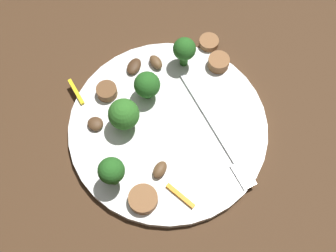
{
  "coord_description": "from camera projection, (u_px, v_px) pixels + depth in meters",
  "views": [
    {
      "loc": [
        0.22,
        -0.09,
        0.53
      ],
      "look_at": [
        0.0,
        0.0,
        0.01
      ],
      "focal_mm": 46.78,
      "sensor_mm": 36.0,
      "label": 1
    }
  ],
  "objects": [
    {
      "name": "broccoli_floret_1",
      "position": [
        147.0,
        85.0,
        0.56
      ],
      "size": [
        0.03,
        0.03,
        0.05
      ],
      "color": "#296420",
      "rests_on": "plate"
    },
    {
      "name": "broccoli_floret_3",
      "position": [
        111.0,
        171.0,
        0.51
      ],
      "size": [
        0.03,
        0.03,
        0.05
      ],
      "color": "#296420",
      "rests_on": "plate"
    },
    {
      "name": "mushroom_2",
      "position": [
        95.0,
        124.0,
        0.57
      ],
      "size": [
        0.03,
        0.03,
        0.01
      ],
      "primitive_type": "ellipsoid",
      "rotation": [
        0.0,
        0.0,
        0.64
      ],
      "color": "#4C331E",
      "rests_on": "plate"
    },
    {
      "name": "mushroom_1",
      "position": [
        160.0,
        170.0,
        0.54
      ],
      "size": [
        0.03,
        0.03,
        0.01
      ],
      "primitive_type": "ellipsoid",
      "rotation": [
        0.0,
        0.0,
        2.23
      ],
      "color": "brown",
      "rests_on": "plate"
    },
    {
      "name": "pepper_strip_0",
      "position": [
        180.0,
        196.0,
        0.53
      ],
      "size": [
        0.04,
        0.02,
        0.0
      ],
      "primitive_type": "cube",
      "rotation": [
        0.0,
        0.0,
        0.45
      ],
      "color": "orange",
      "rests_on": "plate"
    },
    {
      "name": "mushroom_0",
      "position": [
        134.0,
        66.0,
        0.6
      ],
      "size": [
        0.03,
        0.03,
        0.01
      ],
      "primitive_type": "ellipsoid",
      "rotation": [
        0.0,
        0.0,
        5.45
      ],
      "color": "#422B19",
      "rests_on": "plate"
    },
    {
      "name": "sausage_slice_3",
      "position": [
        209.0,
        42.0,
        0.62
      ],
      "size": [
        0.03,
        0.03,
        0.01
      ],
      "primitive_type": "cylinder",
      "rotation": [
        0.0,
        0.0,
        2.94
      ],
      "color": "brown",
      "rests_on": "plate"
    },
    {
      "name": "sausage_slice_2",
      "position": [
        219.0,
        62.0,
        0.6
      ],
      "size": [
        0.04,
        0.04,
        0.02
      ],
      "primitive_type": "cylinder",
      "rotation": [
        0.0,
        0.0,
        0.59
      ],
      "color": "brown",
      "rests_on": "plate"
    },
    {
      "name": "broccoli_floret_0",
      "position": [
        184.0,
        50.0,
        0.58
      ],
      "size": [
        0.03,
        0.03,
        0.05
      ],
      "color": "#296420",
      "rests_on": "plate"
    },
    {
      "name": "mushroom_3",
      "position": [
        156.0,
        62.0,
        0.6
      ],
      "size": [
        0.03,
        0.02,
        0.01
      ],
      "primitive_type": "ellipsoid",
      "rotation": [
        0.0,
        0.0,
        0.16
      ],
      "color": "brown",
      "rests_on": "plate"
    },
    {
      "name": "broccoli_floret_2",
      "position": [
        124.0,
        115.0,
        0.54
      ],
      "size": [
        0.04,
        0.04,
        0.05
      ],
      "color": "#347525",
      "rests_on": "plate"
    },
    {
      "name": "plate",
      "position": [
        168.0,
        128.0,
        0.58
      ],
      "size": [
        0.26,
        0.26,
        0.01
      ],
      "primitive_type": "cylinder",
      "color": "white",
      "rests_on": "ground_plane"
    },
    {
      "name": "sausage_slice_0",
      "position": [
        143.0,
        199.0,
        0.52
      ],
      "size": [
        0.05,
        0.05,
        0.01
      ],
      "primitive_type": "cylinder",
      "rotation": [
        0.0,
        0.0,
        0.74
      ],
      "color": "brown",
      "rests_on": "plate"
    },
    {
      "name": "ground_plane",
      "position": [
        168.0,
        130.0,
        0.58
      ],
      "size": [
        1.4,
        1.4,
        0.0
      ],
      "primitive_type": "plane",
      "color": "#422B19"
    },
    {
      "name": "fork",
      "position": [
        220.0,
        137.0,
        0.56
      ],
      "size": [
        0.18,
        0.02,
        0.0
      ],
      "rotation": [
        0.0,
        0.0,
        0.07
      ],
      "color": "silver",
      "rests_on": "plate"
    },
    {
      "name": "pepper_strip_1",
      "position": [
        76.0,
        92.0,
        0.59
      ],
      "size": [
        0.04,
        0.01,
        0.0
      ],
      "primitive_type": "cube",
      "rotation": [
        0.0,
        0.0,
        3.26
      ],
      "color": "yellow",
      "rests_on": "plate"
    },
    {
      "name": "sausage_slice_1",
      "position": [
        107.0,
        91.0,
        0.58
      ],
      "size": [
        0.04,
        0.04,
        0.01
      ],
      "primitive_type": "cylinder",
      "rotation": [
        0.0,
        0.0,
        0.48
      ],
      "color": "brown",
      "rests_on": "plate"
    }
  ]
}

